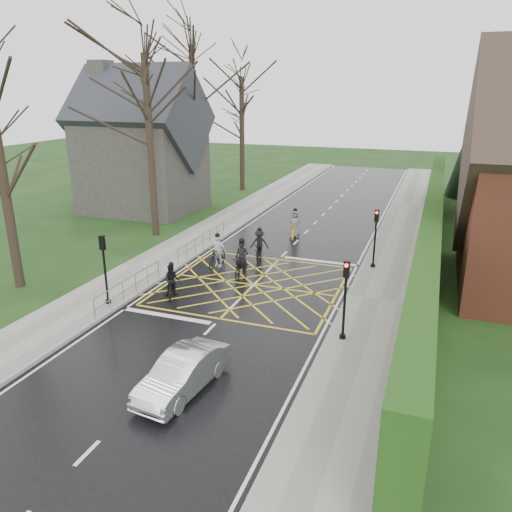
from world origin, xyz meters
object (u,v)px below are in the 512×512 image
Objects in this scene: cyclist_front at (217,254)px; cyclist_mid at (259,247)px; cyclist_back at (172,284)px; cyclist_rear at (241,264)px; car at (183,373)px; cyclist_lead at (295,227)px.

cyclist_mid is at bearing 57.16° from cyclist_front.
cyclist_back is 0.91× the size of cyclist_front.
cyclist_mid is 1.01× the size of cyclist_front.
cyclist_rear is 1.12× the size of cyclist_mid.
cyclist_rear is 10.19m from car.
cyclist_lead reaches higher than cyclist_back.
cyclist_lead is (0.76, 4.54, 0.02)m from cyclist_mid.
cyclist_front is 0.50× the size of car.
cyclist_back is 6.81m from cyclist_mid.
cyclist_back is at bearing 128.32° from car.
cyclist_front is 11.50m from car.
cyclist_back is 0.89× the size of cyclist_mid.
cyclist_mid is 4.60m from cyclist_lead.
cyclist_back is 0.45× the size of car.
cyclist_front is 0.92× the size of cyclist_lead.
cyclist_front is at bearing 145.72° from cyclist_rear.
cyclist_front is (-1.57, -2.15, 0.04)m from cyclist_mid.
cyclist_lead is 0.54× the size of car.
cyclist_rear reaches higher than cyclist_back.
car is at bearing -93.83° from cyclist_lead.
cyclist_mid is at bearing -107.84° from cyclist_lead.
cyclist_lead reaches higher than cyclist_mid.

